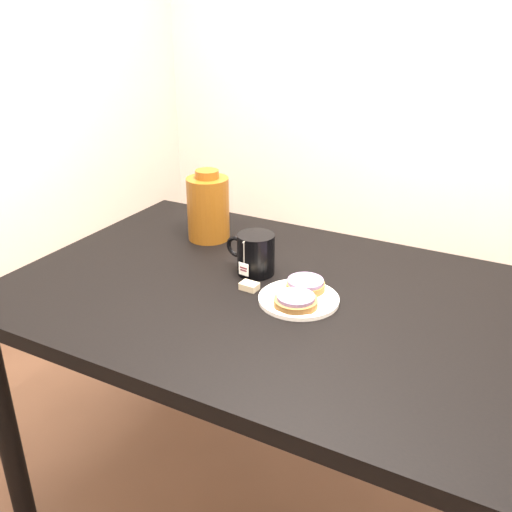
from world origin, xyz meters
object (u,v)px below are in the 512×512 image
object	(u,v)px
table	(282,322)
plate	(299,298)
bagel_back	(305,285)
mug	(255,254)
bagel_package	(208,207)
teabag_pouch	(249,286)
bagel_front	(296,301)

from	to	relation	value
table	plate	xyz separation A→B (m)	(0.05, -0.02, 0.09)
plate	bagel_back	distance (m)	0.05
plate	mug	xyz separation A→B (m)	(-0.17, 0.09, 0.05)
table	bagel_package	bearing A→B (deg)	148.28
table	bagel_package	xyz separation A→B (m)	(-0.36, 0.22, 0.18)
bagel_back	teabag_pouch	bearing A→B (deg)	-159.98
bagel_front	mug	distance (m)	0.22
plate	bagel_front	world-z (taller)	bagel_front
bagel_front	mug	size ratio (longest dim) A/B	0.95
table	bagel_back	world-z (taller)	bagel_back
bagel_front	bagel_package	bearing A→B (deg)	146.46
plate	teabag_pouch	bearing A→B (deg)	-178.90
table	plate	bearing A→B (deg)	-17.55
plate	bagel_package	xyz separation A→B (m)	(-0.41, 0.24, 0.09)
table	bagel_package	size ratio (longest dim) A/B	6.52
bagel_back	bagel_front	xyz separation A→B (m)	(0.01, -0.09, -0.00)
table	bagel_front	distance (m)	0.14
bagel_front	bagel_package	world-z (taller)	bagel_package
table	bagel_package	distance (m)	0.46
mug	teabag_pouch	xyz separation A→B (m)	(0.03, -0.09, -0.05)
bagel_back	bagel_package	distance (m)	0.46
table	bagel_back	distance (m)	0.12
plate	bagel_back	xyz separation A→B (m)	(-0.00, 0.05, 0.02)
plate	bagel_front	size ratio (longest dim) A/B	1.36
plate	bagel_front	distance (m)	0.05
bagel_back	plate	bearing A→B (deg)	-86.42
teabag_pouch	bagel_back	bearing A→B (deg)	20.02
bagel_back	table	bearing A→B (deg)	-148.75
bagel_package	mug	bearing A→B (deg)	-31.65
table	bagel_front	bearing A→B (deg)	-42.66
bagel_back	bagel_package	bearing A→B (deg)	154.76
bagel_back	bagel_front	size ratio (longest dim) A/B	0.92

